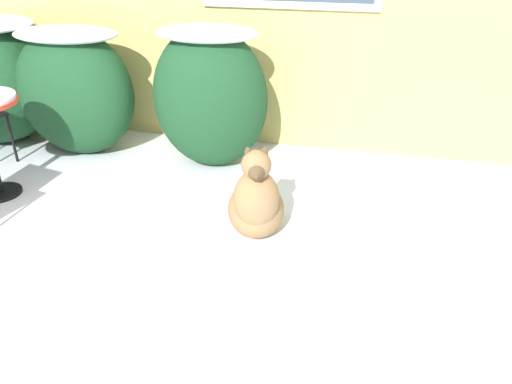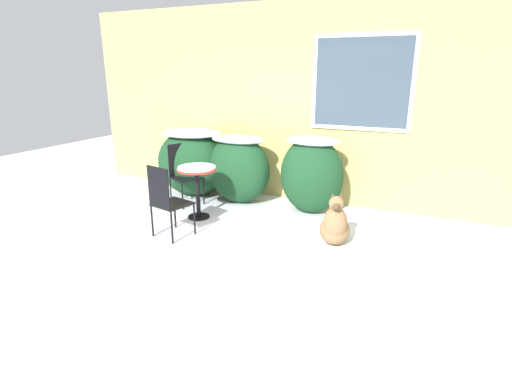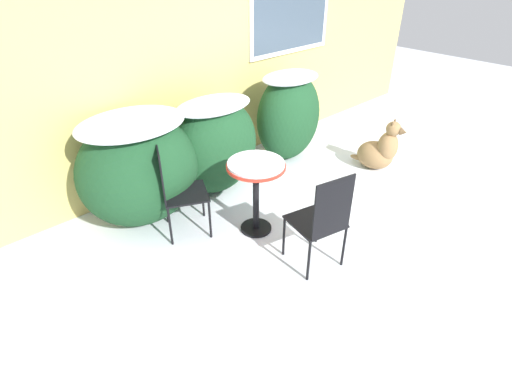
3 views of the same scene
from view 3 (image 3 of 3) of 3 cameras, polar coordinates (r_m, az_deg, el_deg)
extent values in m
plane|color=silver|center=(4.50, 15.40, -3.80)|extent=(16.00, 16.00, 0.00)
cube|color=tan|center=(5.22, -3.59, 21.26)|extent=(8.00, 0.06, 3.16)
ellipsoid|color=#194223|center=(4.24, -16.33, 2.96)|extent=(1.26, 1.02, 1.15)
ellipsoid|color=silver|center=(4.03, -17.44, 9.37)|extent=(1.07, 0.87, 0.12)
ellipsoid|color=#194223|center=(4.63, -5.72, 6.42)|extent=(1.07, 0.69, 1.12)
ellipsoid|color=silver|center=(4.44, -6.06, 12.25)|extent=(0.91, 0.59, 0.12)
ellipsoid|color=#194223|center=(5.39, 4.68, 10.61)|extent=(0.97, 0.68, 1.18)
ellipsoid|color=silver|center=(5.23, 4.94, 16.02)|extent=(0.82, 0.58, 0.12)
cylinder|color=black|center=(4.19, 0.00, -5.14)|extent=(0.32, 0.32, 0.03)
cylinder|color=black|center=(3.99, 0.00, -0.96)|extent=(0.06, 0.06, 0.70)
cylinder|color=red|center=(3.80, 0.00, 3.69)|extent=(0.57, 0.57, 0.03)
cylinder|color=silver|center=(3.79, 0.00, 4.06)|extent=(0.55, 0.55, 0.03)
cube|color=black|center=(4.01, -10.08, -0.21)|extent=(0.57, 0.57, 0.02)
cube|color=black|center=(3.86, -13.47, 2.74)|extent=(0.19, 0.36, 0.53)
cylinder|color=black|center=(3.99, -6.59, -3.95)|extent=(0.02, 0.02, 0.43)
cylinder|color=black|center=(4.31, -7.61, -1.02)|extent=(0.02, 0.02, 0.43)
cylinder|color=black|center=(3.96, -12.16, -4.85)|extent=(0.02, 0.02, 0.43)
cylinder|color=black|center=(4.28, -12.76, -1.83)|extent=(0.02, 0.02, 0.43)
cube|color=black|center=(3.60, 8.46, -4.19)|extent=(0.51, 0.51, 0.02)
cube|color=black|center=(3.31, 10.97, -2.18)|extent=(0.39, 0.10, 0.53)
cylinder|color=black|center=(3.95, 8.77, -4.54)|extent=(0.02, 0.02, 0.43)
cylinder|color=black|center=(3.76, 4.01, -6.34)|extent=(0.02, 0.02, 0.43)
cylinder|color=black|center=(3.72, 12.43, -7.60)|extent=(0.02, 0.02, 0.43)
cylinder|color=black|center=(3.52, 7.54, -9.73)|extent=(0.02, 0.02, 0.43)
ellipsoid|color=#937047|center=(5.49, 16.62, 5.10)|extent=(0.48, 0.55, 0.36)
ellipsoid|color=#937047|center=(5.40, 18.27, 6.16)|extent=(0.35, 0.32, 0.40)
sphere|color=#937047|center=(5.29, 19.05, 8.53)|extent=(0.18, 0.18, 0.18)
cone|color=brown|center=(5.27, 20.34, 8.03)|extent=(0.12, 0.10, 0.10)
ellipsoid|color=brown|center=(5.23, 18.88, 9.09)|extent=(0.05, 0.03, 0.08)
ellipsoid|color=brown|center=(5.32, 19.20, 9.42)|extent=(0.05, 0.03, 0.08)
ellipsoid|color=#937047|center=(5.59, 14.36, 4.79)|extent=(0.13, 0.23, 0.07)
camera|label=1|loc=(5.08, 52.99, 12.20)|focal=35.00mm
camera|label=2|loc=(5.89, 70.89, 6.83)|focal=28.00mm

